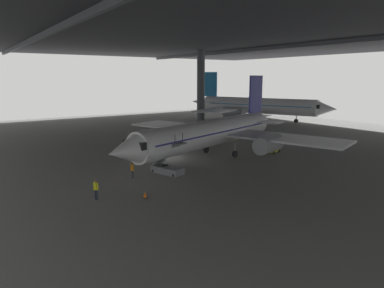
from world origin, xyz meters
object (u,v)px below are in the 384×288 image
boarding_stairs (168,167)px  crew_worker_by_stairs (132,169)px  crew_worker_near_nose (96,188)px  airplane_main (213,132)px  traffic_cone_orange (145,194)px  airplane_distant (255,106)px  baggage_tug (273,149)px

boarding_stairs → crew_worker_by_stairs: 4.02m
crew_worker_by_stairs → crew_worker_near_nose: bearing=-52.1°
airplane_main → traffic_cone_orange: 16.82m
airplane_distant → traffic_cone_orange: 58.62m
airplane_main → crew_worker_near_nose: airplane_main is taller
airplane_main → traffic_cone_orange: size_ratio=52.90×
crew_worker_near_nose → boarding_stairs: bearing=112.4°
boarding_stairs → airplane_distant: bearing=125.4°
traffic_cone_orange → baggage_tug: 23.36m
airplane_distant → baggage_tug: bearing=-40.6°
crew_worker_near_nose → airplane_main: bearing=111.7°
crew_worker_near_nose → airplane_distant: size_ratio=0.05×
boarding_stairs → crew_worker_near_nose: size_ratio=2.57×
traffic_cone_orange → boarding_stairs: bearing=135.5°
airplane_distant → baggage_tug: size_ratio=14.11×
crew_worker_by_stairs → traffic_cone_orange: 6.06m
airplane_distant → traffic_cone_orange: bearing=-53.3°
baggage_tug → airplane_main: bearing=-105.6°
traffic_cone_orange → baggage_tug: size_ratio=0.24×
airplane_distant → airplane_main: bearing=-51.5°
crew_worker_by_stairs → airplane_distant: bearing=122.7°
airplane_main → crew_worker_by_stairs: airplane_main is taller
crew_worker_near_nose → airplane_distant: bearing=123.3°
traffic_cone_orange → baggage_tug: (-6.49, 22.44, 0.23)m
crew_worker_by_stairs → baggage_tug: (-0.67, 20.93, -0.46)m
airplane_main → crew_worker_near_nose: (7.00, -17.59, -2.25)m
crew_worker_by_stairs → traffic_cone_orange: bearing=-14.6°
airplane_main → baggage_tug: bearing=74.4°
airplane_main → crew_worker_by_stairs: size_ratio=18.50×
airplane_main → boarding_stairs: (3.23, -8.47, -2.53)m
airplane_main → crew_worker_by_stairs: (3.03, -12.48, -2.26)m
airplane_distant → traffic_cone_orange: airplane_distant is taller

